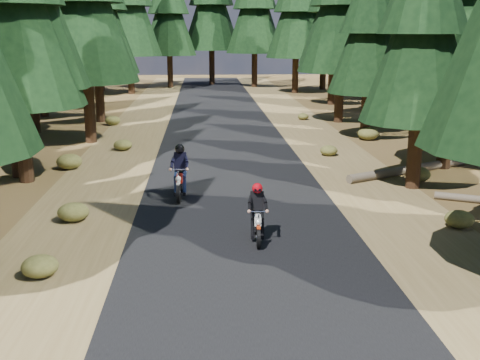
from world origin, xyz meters
name	(u,v)px	position (x,y,z in m)	size (l,w,h in m)	color
ground	(244,235)	(0.00, 0.00, 0.00)	(120.00, 120.00, 0.00)	#4D3A1B
road	(234,187)	(0.00, 5.00, 0.01)	(6.00, 100.00, 0.01)	black
shoulder_l	(98,189)	(-4.60, 5.00, 0.00)	(3.20, 100.00, 0.01)	brown
shoulder_r	(366,185)	(4.60, 5.00, 0.00)	(3.20, 100.00, 0.01)	brown
log_near	(410,169)	(6.70, 6.57, 0.16)	(0.32, 0.32, 6.04)	#4C4233
understory_shrubs	(262,172)	(1.06, 6.03, 0.26)	(14.23, 29.87, 0.61)	#474C1E
rider_lead	(257,222)	(0.31, -0.52, 0.50)	(0.56, 1.67, 1.47)	silver
rider_follow	(180,181)	(-1.77, 3.68, 0.57)	(0.66, 1.93, 1.70)	#951509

